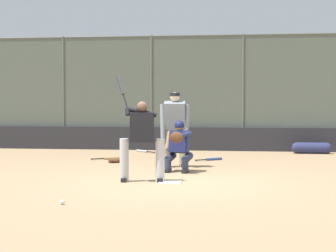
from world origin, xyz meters
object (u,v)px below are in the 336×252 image
fielding_glove_on_dirt (114,160)px  spare_bat_by_padding (212,159)px  catcher_behind_plate (178,145)px  equipment_bag_dugout_side (312,148)px  baseball_loose (62,202)px  umpire_home (175,127)px  batter_at_plate (142,138)px  spare_bat_near_backstop (143,151)px  spare_bat_third_base_side (110,158)px

fielding_glove_on_dirt → spare_bat_by_padding: bearing=-160.5°
catcher_behind_plate → equipment_bag_dugout_side: (-3.49, -4.69, -0.43)m
catcher_behind_plate → baseball_loose: catcher_behind_plate is taller
spare_bat_by_padding → equipment_bag_dugout_side: equipment_bag_dugout_side is taller
spare_bat_by_padding → baseball_loose: (1.99, 6.53, 0.00)m
umpire_home → equipment_bag_dugout_side: (-3.67, -3.81, -0.79)m
fielding_glove_on_dirt → catcher_behind_plate: bearing=138.8°
catcher_behind_plate → equipment_bag_dugout_side: 5.86m
fielding_glove_on_dirt → batter_at_plate: bearing=111.7°
catcher_behind_plate → spare_bat_by_padding: bearing=-95.3°
catcher_behind_plate → spare_bat_by_padding: 2.59m
umpire_home → spare_bat_near_backstop: umpire_home is taller
umpire_home → equipment_bag_dugout_side: size_ratio=1.50×
catcher_behind_plate → fielding_glove_on_dirt: 2.46m
umpire_home → spare_bat_by_padding: 1.99m
spare_bat_by_padding → baseball_loose: bearing=-144.4°
baseball_loose → catcher_behind_plate: bearing=-108.4°
spare_bat_by_padding → fielding_glove_on_dirt: fielding_glove_on_dirt is taller
umpire_home → fielding_glove_on_dirt: umpire_home is taller
umpire_home → spare_bat_near_backstop: bearing=-73.2°
spare_bat_by_padding → baseball_loose: size_ratio=9.42×
spare_bat_near_backstop → catcher_behind_plate: bearing=151.5°
batter_at_plate → equipment_bag_dugout_side: size_ratio=1.79×
fielding_glove_on_dirt → equipment_bag_dugout_side: size_ratio=0.28×
batter_at_plate → umpire_home: size_ratio=1.19×
catcher_behind_plate → baseball_loose: size_ratio=15.44×
spare_bat_near_backstop → equipment_bag_dugout_side: size_ratio=0.57×
spare_bat_by_padding → equipment_bag_dugout_side: (-2.85, -2.25, 0.13)m
batter_at_plate → catcher_behind_plate: size_ratio=1.85×
batter_at_plate → spare_bat_by_padding: bearing=-112.2°
equipment_bag_dugout_side → spare_bat_near_backstop: bearing=2.2°
catcher_behind_plate → umpire_home: bearing=-69.0°
equipment_bag_dugout_side → batter_at_plate: bearing=57.1°
batter_at_plate → umpire_home: 2.47m
umpire_home → fielding_glove_on_dirt: (1.63, -0.70, -0.90)m
umpire_home → spare_bat_third_base_side: 2.59m
umpire_home → spare_bat_near_backstop: (1.37, -3.62, -0.93)m
fielding_glove_on_dirt → baseball_loose: (-0.45, 5.67, -0.02)m
spare_bat_by_padding → fielding_glove_on_dirt: size_ratio=2.10×
batter_at_plate → spare_bat_near_backstop: size_ratio=3.14×
batter_at_plate → spare_bat_near_backstop: 6.20m
umpire_home → equipment_bag_dugout_side: 5.35m
batter_at_plate → equipment_bag_dugout_side: (-4.05, -6.25, -0.69)m
catcher_behind_plate → batter_at_plate: bearing=79.6°
catcher_behind_plate → umpire_home: umpire_home is taller
batter_at_plate → spare_bat_near_backstop: (1.00, -6.06, -0.82)m
umpire_home → spare_bat_third_base_side: size_ratio=2.43×
spare_bat_third_base_side → equipment_bag_dugout_side: equipment_bag_dugout_side is taller
spare_bat_near_backstop → fielding_glove_on_dirt: (0.25, 2.92, 0.03)m
baseball_loose → equipment_bag_dugout_side: equipment_bag_dugout_side is taller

